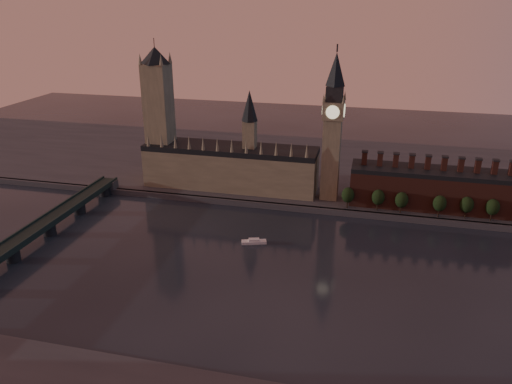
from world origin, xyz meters
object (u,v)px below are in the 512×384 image
at_px(victoria_tower, 159,112).
at_px(big_ben, 333,126).
at_px(river_boat, 254,242).
at_px(westminster_bridge, 28,238).

bearing_deg(victoria_tower, big_ben, -2.20).
bearing_deg(river_boat, westminster_bridge, 179.24).
height_order(big_ben, westminster_bridge, big_ben).
bearing_deg(river_boat, victoria_tower, 121.93).
bearing_deg(westminster_bridge, river_boat, 16.73).
relative_size(big_ben, westminster_bridge, 0.54).
xyz_separation_m(victoria_tower, big_ben, (130.00, -5.00, -2.26)).
bearing_deg(victoria_tower, westminster_bridge, -106.56).
height_order(big_ben, river_boat, big_ben).
distance_m(westminster_bridge, river_boat, 133.42).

